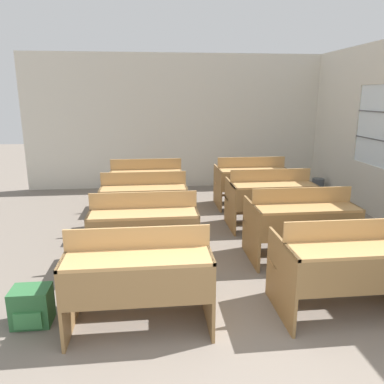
% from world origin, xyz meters
% --- Properties ---
extents(wall_back, '(6.40, 0.06, 2.84)m').
position_xyz_m(wall_back, '(0.00, 6.83, 1.42)').
color(wall_back, beige).
rests_on(wall_back, ground_plane).
extents(bench_front_left, '(1.23, 0.77, 0.91)m').
position_xyz_m(bench_front_left, '(-0.67, 1.62, 0.48)').
color(bench_front_left, olive).
rests_on(bench_front_left, ground_plane).
extents(bench_front_right, '(1.23, 0.77, 0.91)m').
position_xyz_m(bench_front_right, '(1.22, 1.61, 0.48)').
color(bench_front_right, olive).
rests_on(bench_front_right, ground_plane).
extents(bench_second_left, '(1.23, 0.77, 0.91)m').
position_xyz_m(bench_second_left, '(-0.64, 2.80, 0.48)').
color(bench_second_left, olive).
rests_on(bench_second_left, ground_plane).
extents(bench_second_right, '(1.23, 0.77, 0.91)m').
position_xyz_m(bench_second_right, '(1.26, 2.81, 0.48)').
color(bench_second_right, olive).
rests_on(bench_second_right, ground_plane).
extents(bench_third_left, '(1.23, 0.77, 0.91)m').
position_xyz_m(bench_third_left, '(-0.66, 3.97, 0.48)').
color(bench_third_left, olive).
rests_on(bench_third_left, ground_plane).
extents(bench_third_right, '(1.23, 0.77, 0.91)m').
position_xyz_m(bench_third_right, '(1.24, 3.98, 0.48)').
color(bench_third_right, olive).
rests_on(bench_third_right, ground_plane).
extents(bench_back_left, '(1.23, 0.77, 0.91)m').
position_xyz_m(bench_back_left, '(-0.64, 5.12, 0.48)').
color(bench_back_left, olive).
rests_on(bench_back_left, ground_plane).
extents(bench_back_right, '(1.23, 0.77, 0.91)m').
position_xyz_m(bench_back_right, '(1.25, 5.11, 0.48)').
color(bench_back_right, olive).
rests_on(bench_back_right, ground_plane).
extents(wastepaper_bin, '(0.25, 0.25, 0.29)m').
position_xyz_m(wastepaper_bin, '(2.93, 5.98, 0.15)').
color(wastepaper_bin, '#474C51').
rests_on(wastepaper_bin, ground_plane).
extents(schoolbag, '(0.34, 0.28, 0.34)m').
position_xyz_m(schoolbag, '(-1.63, 1.73, 0.17)').
color(schoolbag, '#2D6638').
rests_on(schoolbag, ground_plane).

